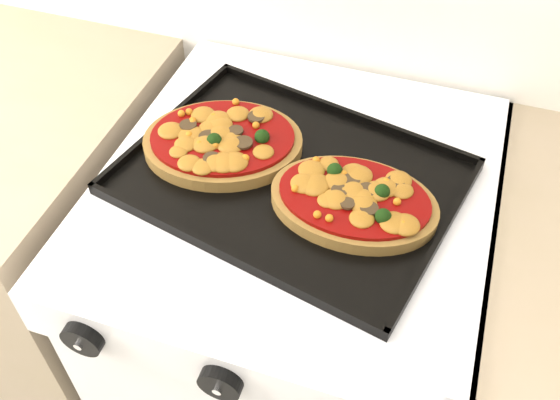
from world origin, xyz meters
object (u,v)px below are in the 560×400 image
(stove, at_px, (294,331))
(baking_tray, at_px, (291,176))
(pizza_right, at_px, (354,200))
(pizza_left, at_px, (223,140))

(stove, bearing_deg, baking_tray, -114.29)
(baking_tray, bearing_deg, pizza_right, -4.27)
(baking_tray, distance_m, pizza_right, 0.11)
(baking_tray, relative_size, pizza_left, 1.94)
(stove, distance_m, pizza_right, 0.49)
(baking_tray, xyz_separation_m, pizza_left, (-0.12, 0.03, 0.02))
(stove, height_order, baking_tray, baking_tray)
(stove, distance_m, baking_tray, 0.47)
(pizza_right, bearing_deg, pizza_left, 165.52)
(pizza_left, xyz_separation_m, pizza_right, (0.22, -0.06, -0.00))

